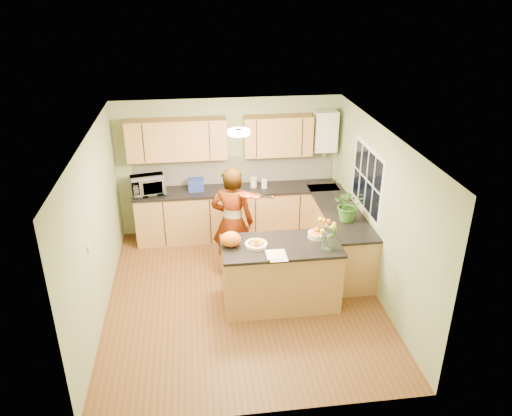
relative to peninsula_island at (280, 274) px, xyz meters
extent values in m
plane|color=brown|center=(-0.52, 0.22, -0.48)|extent=(4.50, 4.50, 0.00)
cube|color=white|center=(-0.52, 0.22, 2.02)|extent=(4.00, 4.50, 0.02)
cube|color=#92A273|center=(-0.52, 2.47, 0.77)|extent=(4.00, 0.02, 2.50)
cube|color=#92A273|center=(-0.52, -2.03, 0.77)|extent=(4.00, 0.02, 2.50)
cube|color=#92A273|center=(-2.52, 0.22, 0.77)|extent=(0.02, 4.50, 2.50)
cube|color=#92A273|center=(1.48, 0.22, 0.77)|extent=(0.02, 4.50, 2.50)
cube|color=#A47D41|center=(-0.42, 2.17, -0.03)|extent=(3.60, 0.60, 0.90)
cube|color=black|center=(-0.42, 2.16, 0.44)|extent=(3.64, 0.62, 0.04)
cube|color=#A47D41|center=(1.18, 1.07, -0.03)|extent=(0.60, 2.20, 0.90)
cube|color=black|center=(1.17, 1.07, 0.44)|extent=(0.62, 2.24, 0.04)
cube|color=white|center=(-0.42, 2.45, 0.72)|extent=(3.60, 0.02, 0.52)
cube|color=#A47D41|center=(-1.42, 2.30, 1.37)|extent=(1.70, 0.34, 0.70)
cube|color=#A47D41|center=(0.33, 2.30, 1.37)|extent=(1.20, 0.34, 0.70)
cube|color=white|center=(1.18, 2.31, 1.42)|extent=(0.40, 0.30, 0.72)
cylinder|color=#B2B2B7|center=(1.18, 2.31, 1.02)|extent=(0.06, 0.06, 0.20)
cube|color=white|center=(1.47, 0.82, 1.07)|extent=(0.01, 1.30, 1.05)
cube|color=black|center=(1.47, 0.82, 1.07)|extent=(0.01, 1.18, 0.92)
cube|color=white|center=(-2.51, -0.38, 0.82)|extent=(0.02, 0.09, 0.09)
cylinder|color=#FFEABF|center=(-0.52, 0.52, 1.98)|extent=(0.30, 0.30, 0.06)
cylinder|color=white|center=(-0.52, 0.52, 2.01)|extent=(0.10, 0.10, 0.02)
cube|color=#A47D41|center=(0.00, 0.00, -0.02)|extent=(1.64, 0.82, 0.92)
cube|color=black|center=(0.00, 0.00, 0.46)|extent=(1.68, 0.86, 0.04)
cylinder|color=beige|center=(-0.35, 0.00, 0.50)|extent=(0.31, 0.31, 0.05)
cylinder|color=beige|center=(0.55, 0.15, 0.52)|extent=(0.26, 0.26, 0.08)
cylinder|color=silver|center=(0.60, -0.18, 0.59)|extent=(0.11, 0.11, 0.23)
ellipsoid|color=orange|center=(-0.70, 0.05, 0.59)|extent=(0.30, 0.26, 0.22)
cube|color=white|center=(-0.10, -0.30, 0.49)|extent=(0.24, 0.33, 0.01)
imported|color=tan|center=(-0.61, 0.90, 0.43)|extent=(0.75, 0.59, 1.82)
imported|color=white|center=(-1.97, 2.14, 0.61)|extent=(0.63, 0.49, 0.31)
cube|color=navy|center=(-1.14, 2.17, 0.57)|extent=(0.28, 0.20, 0.22)
cylinder|color=#B2B2B7|center=(-0.49, 2.18, 0.56)|extent=(0.15, 0.15, 0.20)
sphere|color=black|center=(-0.49, 2.18, 0.69)|extent=(0.07, 0.07, 0.07)
cylinder|color=beige|center=(-0.11, 2.20, 0.55)|extent=(0.12, 0.12, 0.18)
cylinder|color=white|center=(0.07, 2.14, 0.54)|extent=(0.13, 0.13, 0.16)
imported|color=#386B23|center=(1.18, 0.68, 0.72)|extent=(0.55, 0.51, 0.52)
camera|label=1|loc=(-1.13, -6.03, 3.90)|focal=35.00mm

